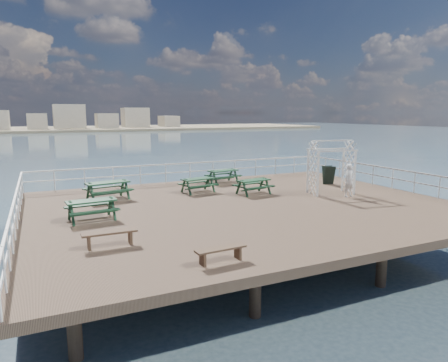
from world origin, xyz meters
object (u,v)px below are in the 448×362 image
picnic_table_d (91,206)px  person (349,181)px  picnic_table_c (223,174)px  picnic_table_e (254,184)px  flat_bench_far (221,251)px  picnic_table_a (108,187)px  trellis_arbor (331,170)px  flat_bench_near (110,235)px  picnic_table_b (198,182)px

picnic_table_d → person: 11.69m
picnic_table_c → picnic_table_e: 3.52m
flat_bench_far → picnic_table_d: bearing=109.8°
picnic_table_d → person: bearing=-9.3°
picnic_table_a → flat_bench_far: size_ratio=1.50×
picnic_table_a → flat_bench_far: picnic_table_a is taller
picnic_table_a → flat_bench_far: bearing=-91.2°
flat_bench_far → trellis_arbor: 10.72m
flat_bench_near → picnic_table_e: bearing=33.7°
picnic_table_e → person: bearing=-41.2°
picnic_table_d → picnic_table_e: bearing=7.0°
flat_bench_near → flat_bench_far: 3.58m
picnic_table_d → trellis_arbor: 11.37m
picnic_table_a → picnic_table_b: (4.40, -0.15, -0.08)m
picnic_table_d → picnic_table_e: size_ratio=1.03×
picnic_table_e → trellis_arbor: (3.49, -1.54, 0.66)m
picnic_table_b → person: size_ratio=1.18×
picnic_table_d → flat_bench_far: bearing=-71.8°
picnic_table_e → trellis_arbor: trellis_arbor is taller
trellis_arbor → person: trellis_arbor is taller
picnic_table_c → picnic_table_e: bearing=-98.8°
picnic_table_b → flat_bench_far: (-2.93, -9.22, -0.21)m
person → trellis_arbor: bearing=103.7°
picnic_table_a → person: 11.35m
picnic_table_e → picnic_table_a: bearing=158.0°
picnic_table_d → trellis_arbor: trellis_arbor is taller
picnic_table_a → picnic_table_c: 6.94m
flat_bench_far → picnic_table_c: bearing=61.2°
flat_bench_far → trellis_arbor: bearing=31.2°
picnic_table_d → flat_bench_near: bearing=-93.4°
flat_bench_near → person: (11.54, 2.57, 0.44)m
trellis_arbor → picnic_table_b: bearing=162.6°
picnic_table_a → picnic_table_d: size_ratio=1.15×
picnic_table_a → person: bearing=-31.9°
picnic_table_c → trellis_arbor: bearing=-64.4°
picnic_table_d → flat_bench_far: picnic_table_d is taller
flat_bench_far → trellis_arbor: trellis_arbor is taller
picnic_table_d → flat_bench_near: (0.12, -3.36, -0.20)m
picnic_table_a → flat_bench_far: 9.49m
picnic_table_b → flat_bench_near: picnic_table_b is taller
picnic_table_b → picnic_table_d: picnic_table_d is taller
picnic_table_a → picnic_table_c: bearing=5.0°
picnic_table_d → picnic_table_c: bearing=28.4°
flat_bench_far → flat_bench_near: bearing=130.1°
picnic_table_d → flat_bench_near: size_ratio=1.17×
trellis_arbor → picnic_table_d: bearing=-168.5°
picnic_table_c → picnic_table_d: size_ratio=1.01×
picnic_table_c → person: (3.84, -6.03, 0.25)m
picnic_table_c → picnic_table_d: picnic_table_d is taller
picnic_table_e → trellis_arbor: 3.87m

